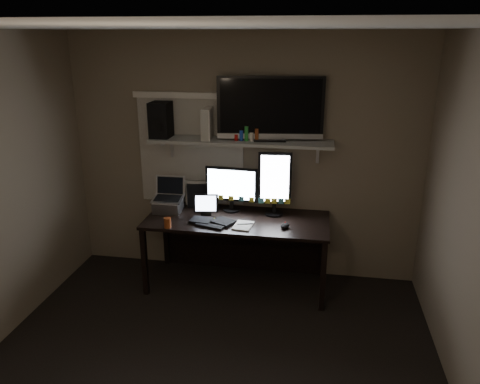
% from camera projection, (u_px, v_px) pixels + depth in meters
% --- Properties ---
extents(floor, '(3.60, 3.60, 0.00)m').
position_uv_depth(floor, '(204.00, 379.00, 3.52)').
color(floor, black).
rests_on(floor, ground).
extents(ceiling, '(3.60, 3.60, 0.00)m').
position_uv_depth(ceiling, '(194.00, 27.00, 2.71)').
color(ceiling, silver).
rests_on(ceiling, back_wall).
extents(back_wall, '(3.60, 0.00, 3.60)m').
position_uv_depth(back_wall, '(243.00, 158.00, 4.80)').
color(back_wall, '#786A56').
rests_on(back_wall, floor).
extents(window_blinds, '(1.10, 0.02, 1.10)m').
position_uv_depth(window_blinds, '(191.00, 152.00, 4.85)').
color(window_blinds, silver).
rests_on(window_blinds, back_wall).
extents(desk, '(1.80, 0.75, 0.73)m').
position_uv_depth(desk, '(239.00, 230.00, 4.79)').
color(desk, black).
rests_on(desk, floor).
extents(wall_shelf, '(1.80, 0.35, 0.03)m').
position_uv_depth(wall_shelf, '(241.00, 141.00, 4.56)').
color(wall_shelf, '#9E9F9B').
rests_on(wall_shelf, back_wall).
extents(monitor_landscape, '(0.54, 0.09, 0.47)m').
position_uv_depth(monitor_landscape, '(231.00, 189.00, 4.75)').
color(monitor_landscape, black).
rests_on(monitor_landscape, desk).
extents(monitor_portrait, '(0.33, 0.09, 0.66)m').
position_uv_depth(monitor_portrait, '(275.00, 184.00, 4.62)').
color(monitor_portrait, black).
rests_on(monitor_portrait, desk).
extents(keyboard, '(0.46, 0.29, 0.03)m').
position_uv_depth(keyboard, '(212.00, 221.00, 4.52)').
color(keyboard, black).
rests_on(keyboard, desk).
extents(mouse, '(0.10, 0.13, 0.04)m').
position_uv_depth(mouse, '(285.00, 226.00, 4.39)').
color(mouse, black).
rests_on(mouse, desk).
extents(notepad, '(0.19, 0.25, 0.01)m').
position_uv_depth(notepad, '(243.00, 226.00, 4.43)').
color(notepad, beige).
rests_on(notepad, desk).
extents(tablet, '(0.26, 0.14, 0.21)m').
position_uv_depth(tablet, '(206.00, 204.00, 4.70)').
color(tablet, black).
rests_on(tablet, desk).
extents(file_sorter, '(0.23, 0.14, 0.27)m').
position_uv_depth(file_sorter, '(198.00, 194.00, 4.90)').
color(file_sorter, black).
rests_on(file_sorter, desk).
extents(laptop, '(0.31, 0.26, 0.35)m').
position_uv_depth(laptop, '(168.00, 196.00, 4.74)').
color(laptop, silver).
rests_on(laptop, desk).
extents(cup, '(0.08, 0.08, 0.10)m').
position_uv_depth(cup, '(168.00, 223.00, 4.39)').
color(cup, brown).
rests_on(cup, desk).
extents(sticky_notes, '(0.32, 0.27, 0.00)m').
position_uv_depth(sticky_notes, '(216.00, 223.00, 4.51)').
color(sticky_notes, yellow).
rests_on(sticky_notes, desk).
extents(tv, '(1.03, 0.31, 0.61)m').
position_uv_depth(tv, '(270.00, 109.00, 4.45)').
color(tv, black).
rests_on(tv, wall_shelf).
extents(game_console, '(0.10, 0.26, 0.30)m').
position_uv_depth(game_console, '(208.00, 123.00, 4.57)').
color(game_console, silver).
rests_on(game_console, wall_shelf).
extents(speaker, '(0.19, 0.23, 0.35)m').
position_uv_depth(speaker, '(161.00, 120.00, 4.62)').
color(speaker, black).
rests_on(speaker, wall_shelf).
extents(bottles, '(0.23, 0.05, 0.14)m').
position_uv_depth(bottles, '(246.00, 134.00, 4.50)').
color(bottles, '#A50F0C').
rests_on(bottles, wall_shelf).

